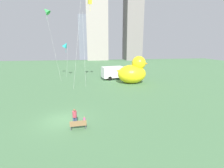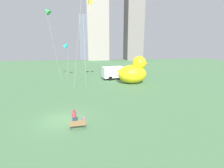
# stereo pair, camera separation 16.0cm
# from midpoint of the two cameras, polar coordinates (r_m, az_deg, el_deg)

# --- Properties ---
(ground_plane) EXTENTS (140.00, 140.00, 0.00)m
(ground_plane) POSITION_cam_midpoint_polar(r_m,az_deg,el_deg) (18.06, -16.60, -11.99)
(ground_plane) COLOR #487349
(park_bench) EXTENTS (1.53, 0.54, 0.90)m
(park_bench) POSITION_cam_midpoint_polar(r_m,az_deg,el_deg) (15.73, -11.70, -13.78)
(park_bench) COLOR olive
(park_bench) RESTS_ON ground
(person_adult) EXTENTS (0.41, 0.41, 1.67)m
(person_adult) POSITION_cam_midpoint_polar(r_m,az_deg,el_deg) (16.41, -12.90, -10.89)
(person_adult) COLOR #38476B
(person_adult) RESTS_ON ground
(person_child) EXTENTS (0.22, 0.22, 0.90)m
(person_child) POSITION_cam_midpoint_polar(r_m,az_deg,el_deg) (16.33, -9.60, -12.51)
(person_child) COLOR silver
(person_child) RESTS_ON ground
(giant_inflatable_duck) EXTENTS (6.62, 4.25, 5.49)m
(giant_inflatable_duck) POSITION_cam_midpoint_polar(r_m,az_deg,el_deg) (33.10, 7.64, 4.27)
(giant_inflatable_duck) COLOR yellow
(giant_inflatable_duck) RESTS_ON ground
(box_truck) EXTENTS (6.89, 3.66, 2.85)m
(box_truck) POSITION_cam_midpoint_polar(r_m,az_deg,el_deg) (37.06, 1.53, 4.00)
(box_truck) COLOR white
(box_truck) RESTS_ON ground
(city_skyline) EXTENTS (31.45, 18.29, 40.86)m
(city_skyline) POSITION_cam_midpoint_polar(r_m,az_deg,el_deg) (87.76, -0.92, 20.19)
(city_skyline) COLOR slate
(city_skyline) RESTS_ON ground
(kite_yellow) EXTENTS (1.78, 2.67, 15.76)m
(kite_yellow) POSITION_cam_midpoint_polar(r_m,az_deg,el_deg) (32.12, -7.55, 26.82)
(kite_yellow) COLOR silver
(kite_yellow) RESTS_ON ground
(kite_green) EXTENTS (2.68, 2.51, 14.79)m
(kite_green) POSITION_cam_midpoint_polar(r_m,az_deg,el_deg) (36.48, -21.80, 22.71)
(kite_green) COLOR silver
(kite_green) RESTS_ON ground
(kite_teal) EXTENTS (1.69, 1.36, 8.36)m
(kite_teal) POSITION_cam_midpoint_polar(r_m,az_deg,el_deg) (39.33, -15.73, 13.04)
(kite_teal) COLOR silver
(kite_teal) RESTS_ON ground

